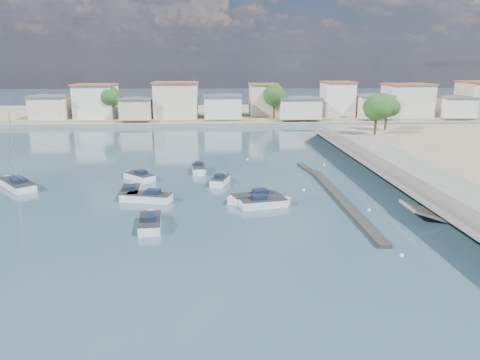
{
  "coord_description": "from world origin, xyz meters",
  "views": [
    {
      "loc": [
        -5.93,
        -35.81,
        13.77
      ],
      "look_at": [
        -3.24,
        13.94,
        1.4
      ],
      "focal_mm": 35.0,
      "sensor_mm": 36.0,
      "label": 1
    }
  ],
  "objects_px": {
    "motorboat_c": "(147,198)",
    "motorboat_e": "(130,192)",
    "sailboat": "(16,184)",
    "motorboat_h": "(266,203)",
    "motorboat_d": "(253,199)",
    "motorboat_a": "(150,223)",
    "motorboat_b": "(221,180)",
    "motorboat_g": "(199,170)",
    "motorboat_f": "(138,177)"
  },
  "relations": [
    {
      "from": "motorboat_a",
      "to": "motorboat_b",
      "type": "xyz_separation_m",
      "value": [
        6.33,
        14.84,
        -0.0
      ]
    },
    {
      "from": "motorboat_a",
      "to": "motorboat_h",
      "type": "xyz_separation_m",
      "value": [
        10.68,
        5.31,
        -0.0
      ]
    },
    {
      "from": "motorboat_b",
      "to": "motorboat_d",
      "type": "height_order",
      "value": "same"
    },
    {
      "from": "motorboat_g",
      "to": "motorboat_b",
      "type": "bearing_deg",
      "value": -65.35
    },
    {
      "from": "motorboat_a",
      "to": "motorboat_e",
      "type": "distance_m",
      "value": 10.71
    },
    {
      "from": "motorboat_e",
      "to": "motorboat_g",
      "type": "height_order",
      "value": "same"
    },
    {
      "from": "motorboat_d",
      "to": "motorboat_h",
      "type": "bearing_deg",
      "value": -56.21
    },
    {
      "from": "motorboat_d",
      "to": "motorboat_f",
      "type": "distance_m",
      "value": 16.81
    },
    {
      "from": "motorboat_a",
      "to": "motorboat_f",
      "type": "height_order",
      "value": "same"
    },
    {
      "from": "motorboat_f",
      "to": "motorboat_g",
      "type": "xyz_separation_m",
      "value": [
        7.29,
        3.62,
        0.0
      ]
    },
    {
      "from": "sailboat",
      "to": "motorboat_d",
      "type": "bearing_deg",
      "value": -15.31
    },
    {
      "from": "motorboat_a",
      "to": "motorboat_g",
      "type": "height_order",
      "value": "same"
    },
    {
      "from": "motorboat_b",
      "to": "motorboat_f",
      "type": "height_order",
      "value": "same"
    },
    {
      "from": "motorboat_c",
      "to": "motorboat_h",
      "type": "relative_size",
      "value": 1.0
    },
    {
      "from": "motorboat_f",
      "to": "motorboat_g",
      "type": "height_order",
      "value": "same"
    },
    {
      "from": "motorboat_a",
      "to": "motorboat_d",
      "type": "height_order",
      "value": "same"
    },
    {
      "from": "motorboat_a",
      "to": "motorboat_h",
      "type": "bearing_deg",
      "value": 26.45
    },
    {
      "from": "motorboat_a",
      "to": "motorboat_c",
      "type": "xyz_separation_m",
      "value": [
        -1.37,
        7.85,
        0.0
      ]
    },
    {
      "from": "sailboat",
      "to": "motorboat_b",
      "type": "bearing_deg",
      "value": 1.4
    },
    {
      "from": "motorboat_a",
      "to": "motorboat_g",
      "type": "relative_size",
      "value": 1.08
    },
    {
      "from": "motorboat_c",
      "to": "motorboat_g",
      "type": "distance_m",
      "value": 13.92
    },
    {
      "from": "motorboat_c",
      "to": "motorboat_d",
      "type": "bearing_deg",
      "value": -4.68
    },
    {
      "from": "motorboat_e",
      "to": "motorboat_h",
      "type": "height_order",
      "value": "same"
    },
    {
      "from": "motorboat_f",
      "to": "sailboat",
      "type": "height_order",
      "value": "sailboat"
    },
    {
      "from": "motorboat_b",
      "to": "motorboat_h",
      "type": "height_order",
      "value": "same"
    },
    {
      "from": "motorboat_a",
      "to": "motorboat_b",
      "type": "distance_m",
      "value": 16.13
    },
    {
      "from": "motorboat_f",
      "to": "motorboat_c",
      "type": "bearing_deg",
      "value": -75.99
    },
    {
      "from": "motorboat_b",
      "to": "motorboat_f",
      "type": "relative_size",
      "value": 1.0
    },
    {
      "from": "motorboat_c",
      "to": "motorboat_e",
      "type": "distance_m",
      "value": 3.08
    },
    {
      "from": "motorboat_a",
      "to": "motorboat_e",
      "type": "height_order",
      "value": "same"
    },
    {
      "from": "motorboat_d",
      "to": "motorboat_h",
      "type": "xyz_separation_m",
      "value": [
        1.1,
        -1.64,
        0.0
      ]
    },
    {
      "from": "motorboat_c",
      "to": "motorboat_f",
      "type": "xyz_separation_m",
      "value": [
        -2.34,
        9.39,
        -0.0
      ]
    },
    {
      "from": "motorboat_b",
      "to": "sailboat",
      "type": "height_order",
      "value": "sailboat"
    },
    {
      "from": "motorboat_c",
      "to": "sailboat",
      "type": "bearing_deg",
      "value": 157.84
    },
    {
      "from": "motorboat_c",
      "to": "motorboat_d",
      "type": "relative_size",
      "value": 0.94
    },
    {
      "from": "motorboat_d",
      "to": "motorboat_e",
      "type": "xyz_separation_m",
      "value": [
        -13.01,
        3.19,
        0.0
      ]
    },
    {
      "from": "motorboat_e",
      "to": "sailboat",
      "type": "bearing_deg",
      "value": 163.25
    },
    {
      "from": "motorboat_b",
      "to": "motorboat_e",
      "type": "xyz_separation_m",
      "value": [
        -9.77,
        -4.69,
        0.0
      ]
    },
    {
      "from": "motorboat_b",
      "to": "motorboat_g",
      "type": "height_order",
      "value": "same"
    },
    {
      "from": "motorboat_e",
      "to": "motorboat_f",
      "type": "distance_m",
      "value": 7.1
    },
    {
      "from": "motorboat_c",
      "to": "motorboat_h",
      "type": "distance_m",
      "value": 12.32
    },
    {
      "from": "motorboat_c",
      "to": "motorboat_e",
      "type": "relative_size",
      "value": 0.98
    },
    {
      "from": "motorboat_b",
      "to": "motorboat_h",
      "type": "xyz_separation_m",
      "value": [
        4.35,
        -9.53,
        0.0
      ]
    },
    {
      "from": "motorboat_g",
      "to": "sailboat",
      "type": "relative_size",
      "value": 0.54
    },
    {
      "from": "motorboat_c",
      "to": "motorboat_g",
      "type": "bearing_deg",
      "value": 69.19
    },
    {
      "from": "motorboat_h",
      "to": "motorboat_c",
      "type": "bearing_deg",
      "value": 168.09
    },
    {
      "from": "motorboat_g",
      "to": "sailboat",
      "type": "xyz_separation_m",
      "value": [
        -20.69,
        -6.59,
        0.03
      ]
    },
    {
      "from": "motorboat_a",
      "to": "motorboat_d",
      "type": "xyz_separation_m",
      "value": [
        9.58,
        6.96,
        -0.0
      ]
    },
    {
      "from": "sailboat",
      "to": "motorboat_h",
      "type": "bearing_deg",
      "value": -17.85
    },
    {
      "from": "motorboat_d",
      "to": "motorboat_g",
      "type": "bearing_deg",
      "value": 113.37
    }
  ]
}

